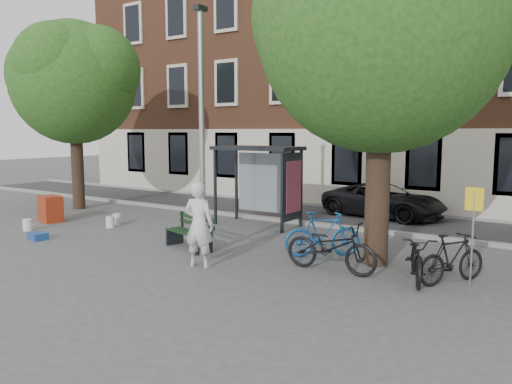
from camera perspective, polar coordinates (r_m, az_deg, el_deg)
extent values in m
plane|color=#4C4C4F|center=(12.89, -6.02, -7.05)|extent=(90.00, 90.00, 0.00)
cube|color=#28282B|center=(18.69, 7.85, -2.66)|extent=(40.00, 4.00, 0.01)
cube|color=gray|center=(16.93, 4.88, -3.44)|extent=(40.00, 0.25, 0.12)
cube|color=gray|center=(20.48, 10.31, -1.71)|extent=(40.00, 0.25, 0.12)
cube|color=brown|center=(24.28, 14.60, 15.98)|extent=(30.00, 8.00, 14.00)
cylinder|color=#9EA0A3|center=(12.51, -6.20, 6.41)|extent=(0.14, 0.14, 6.00)
cylinder|color=#9EA0A3|center=(12.86, -6.03, -6.53)|extent=(0.28, 0.28, 0.24)
cube|color=#1E2328|center=(12.84, -6.39, 20.14)|extent=(0.18, 0.35, 0.12)
cylinder|color=black|center=(11.88, 13.71, -0.07)|extent=(0.56, 0.56, 3.40)
sphere|color=#1D4D17|center=(12.02, 14.25, 17.73)|extent=(5.60, 5.60, 5.60)
sphere|color=#1D4D17|center=(12.23, 19.22, 19.76)|extent=(3.92, 3.92, 3.92)
sphere|color=#1D4D17|center=(12.10, 10.01, 19.21)|extent=(4.20, 4.20, 4.20)
cylinder|color=black|center=(21.23, -19.71, 2.49)|extent=(0.48, 0.48, 3.20)
sphere|color=#1D4D17|center=(21.26, -20.10, 11.66)|extent=(4.80, 4.80, 4.80)
sphere|color=#1D4D17|center=(20.84, -17.74, 13.23)|extent=(3.36, 3.36, 3.36)
sphere|color=#1D4D17|center=(21.76, -22.06, 12.25)|extent=(3.60, 3.60, 3.60)
sphere|color=#1D4D17|center=(20.64, -21.90, 13.41)|extent=(3.12, 3.12, 3.12)
cube|color=#1E2328|center=(16.70, -4.68, 0.55)|extent=(0.08, 0.08, 2.50)
cube|color=#1E2328|center=(15.23, 3.00, -0.06)|extent=(0.08, 0.08, 2.50)
cube|color=#1E2328|center=(17.65, -2.26, 0.91)|extent=(0.08, 0.08, 2.50)
cube|color=#1E2328|center=(16.26, 5.17, 0.37)|extent=(0.08, 0.08, 2.50)
cube|color=#1E2328|center=(16.32, 0.18, 5.03)|extent=(2.85, 1.45, 0.12)
cube|color=#8C999E|center=(16.91, 1.30, 1.08)|extent=(2.34, 0.04, 2.00)
cube|color=#1E2328|center=(15.73, 4.12, 0.61)|extent=(0.12, 1.14, 2.12)
cube|color=#D84C19|center=(15.70, 4.35, 0.60)|extent=(0.02, 0.90, 1.62)
imported|color=silver|center=(11.49, -6.55, -3.72)|extent=(0.81, 0.62, 1.98)
cube|color=#1E2328|center=(14.02, -9.27, -5.06)|extent=(0.22, 0.52, 0.43)
cube|color=#1E2328|center=(12.85, -6.02, -6.12)|extent=(0.22, 0.52, 0.43)
cube|color=black|center=(13.29, -8.36, -4.69)|extent=(1.62, 0.57, 0.04)
cube|color=black|center=(13.38, -7.74, -4.60)|extent=(1.62, 0.57, 0.04)
cube|color=black|center=(13.47, -7.12, -4.51)|extent=(1.62, 0.57, 0.04)
cube|color=black|center=(13.48, -6.80, -3.68)|extent=(1.60, 0.51, 0.09)
cube|color=black|center=(13.45, -6.81, -2.97)|extent=(1.60, 0.51, 0.09)
imported|color=black|center=(11.24, 8.55, -6.22)|extent=(2.16, 0.77, 1.13)
imported|color=#194F8A|center=(12.53, 7.61, -4.79)|extent=(1.81, 1.63, 1.15)
imported|color=black|center=(11.00, 17.92, -7.14)|extent=(1.29, 2.01, 1.00)
imported|color=black|center=(11.04, 21.51, -7.09)|extent=(1.33, 1.75, 1.05)
imported|color=black|center=(18.67, 14.38, -0.94)|extent=(4.64, 2.62, 1.22)
cube|color=maroon|center=(18.61, -22.43, -1.78)|extent=(1.03, 0.81, 0.90)
cube|color=navy|center=(15.77, -23.66, -4.63)|extent=(0.61, 0.48, 0.20)
cylinder|color=silver|center=(16.88, -16.31, -3.31)|extent=(0.36, 0.36, 0.36)
cylinder|color=silver|center=(17.40, -15.60, -2.99)|extent=(0.35, 0.35, 0.36)
cylinder|color=white|center=(17.31, -24.66, -3.43)|extent=(0.33, 0.33, 0.36)
cylinder|color=#9EA0A3|center=(10.79, 23.48, -5.04)|extent=(0.04, 0.04, 1.96)
cube|color=yellow|center=(10.66, 23.69, -0.74)|extent=(0.35, 0.07, 0.46)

